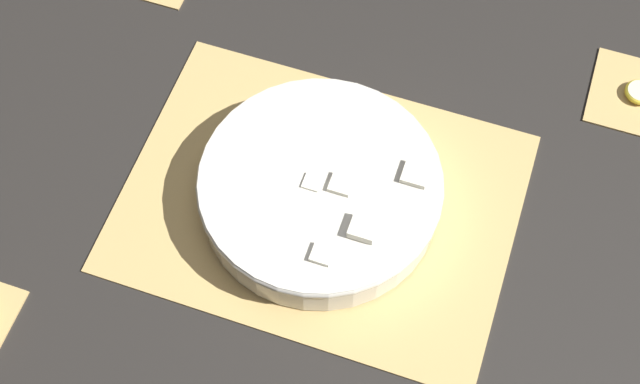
{
  "coord_description": "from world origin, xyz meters",
  "views": [
    {
      "loc": [
        -0.17,
        0.49,
        1.0
      ],
      "look_at": [
        0.0,
        0.0,
        0.03
      ],
      "focal_mm": 50.0,
      "sensor_mm": 36.0,
      "label": 1
    }
  ],
  "objects": [
    {
      "name": "ground_plane",
      "position": [
        0.0,
        0.0,
        0.0
      ],
      "size": [
        6.0,
        6.0,
        0.0
      ],
      "primitive_type": "plane",
      "color": "black"
    },
    {
      "name": "bamboo_mat_center",
      "position": [
        0.0,
        0.0,
        0.0
      ],
      "size": [
        0.49,
        0.37,
        0.01
      ],
      "color": "tan",
      "rests_on": "ground_plane"
    },
    {
      "name": "coaster_mat_near_left",
      "position": [
        -0.35,
        -0.29,
        0.0
      ],
      "size": [
        0.13,
        0.13,
        0.01
      ],
      "color": "tan",
      "rests_on": "ground_plane"
    },
    {
      "name": "banana_coin_single",
      "position": [
        -0.35,
        -0.29,
        0.01
      ],
      "size": [
        0.04,
        0.04,
        0.01
      ],
      "color": "beige",
      "rests_on": "coaster_mat_near_left"
    },
    {
      "name": "fruit_salad_bowl",
      "position": [
        -0.0,
        0.0,
        0.04
      ],
      "size": [
        0.3,
        0.3,
        0.07
      ],
      "color": "silver",
      "rests_on": "bamboo_mat_center"
    }
  ]
}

